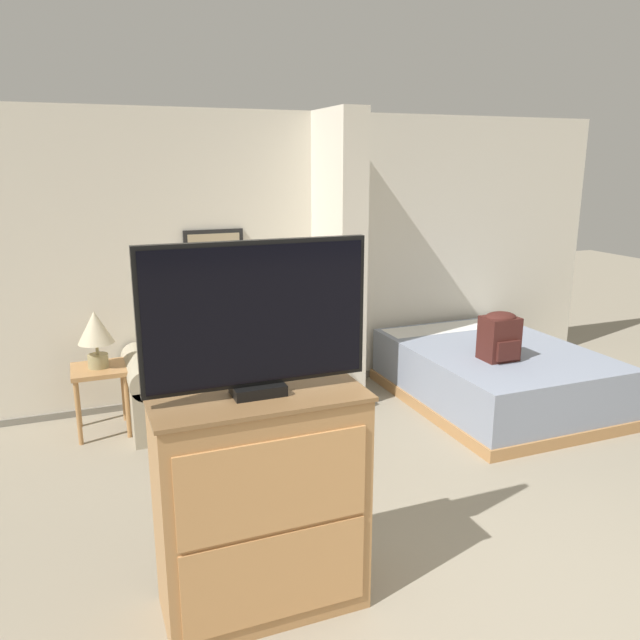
% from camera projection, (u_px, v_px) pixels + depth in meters
% --- Properties ---
extents(ground_plane, '(20.00, 20.00, 0.00)m').
position_uv_depth(ground_plane, '(557.00, 635.00, 2.93)').
color(ground_plane, gray).
extents(wall_back, '(6.73, 0.16, 2.60)m').
position_uv_depth(wall_back, '(295.00, 255.00, 5.91)').
color(wall_back, silver).
rests_on(wall_back, ground_plane).
extents(wall_partition_pillar, '(0.24, 0.73, 2.60)m').
position_uv_depth(wall_partition_pillar, '(338.00, 259.00, 5.62)').
color(wall_partition_pillar, silver).
rests_on(wall_partition_pillar, ground_plane).
extents(couch, '(1.73, 0.84, 0.87)m').
position_uv_depth(couch, '(229.00, 378.00, 5.43)').
color(couch, tan).
rests_on(couch, ground_plane).
extents(coffee_table, '(0.73, 0.48, 0.42)m').
position_uv_depth(coffee_table, '(261.00, 419.00, 4.48)').
color(coffee_table, '#B27F4C').
rests_on(coffee_table, ground_plane).
extents(side_table, '(0.43, 0.43, 0.56)m').
position_uv_depth(side_table, '(100.00, 379.00, 5.02)').
color(side_table, '#B27F4C').
rests_on(side_table, ground_plane).
extents(table_lamp, '(0.28, 0.28, 0.46)m').
position_uv_depth(table_lamp, '(95.00, 331.00, 4.92)').
color(table_lamp, tan).
rests_on(table_lamp, side_table).
extents(tv_dresser, '(1.00, 0.48, 1.12)m').
position_uv_depth(tv_dresser, '(261.00, 504.00, 3.00)').
color(tv_dresser, '#B27F4C').
rests_on(tv_dresser, ground_plane).
extents(tv, '(1.04, 0.16, 0.71)m').
position_uv_depth(tv, '(256.00, 319.00, 2.78)').
color(tv, black).
rests_on(tv, tv_dresser).
extents(bed, '(1.53, 2.01, 0.52)m').
position_uv_depth(bed, '(492.00, 374.00, 5.72)').
color(bed, '#B27F4C').
rests_on(bed, ground_plane).
extents(backpack, '(0.29, 0.26, 0.41)m').
position_uv_depth(backpack, '(500.00, 335.00, 5.25)').
color(backpack, '#471E19').
rests_on(backpack, bed).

